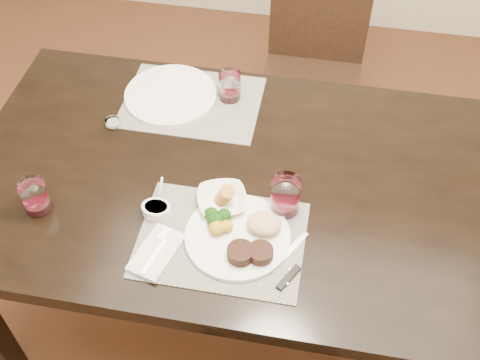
% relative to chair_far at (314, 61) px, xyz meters
% --- Properties ---
extents(ground_plane, '(4.50, 4.50, 0.00)m').
position_rel_chair_far_xyz_m(ground_plane, '(0.00, -0.93, -0.50)').
color(ground_plane, '#422415').
rests_on(ground_plane, ground).
extents(dining_table, '(2.00, 1.00, 0.75)m').
position_rel_chair_far_xyz_m(dining_table, '(0.00, -0.93, 0.16)').
color(dining_table, black).
rests_on(dining_table, ground).
extents(chair_far, '(0.42, 0.42, 0.90)m').
position_rel_chair_far_xyz_m(chair_far, '(0.00, 0.00, 0.00)').
color(chair_far, black).
rests_on(chair_far, ground).
extents(placemat_near, '(0.46, 0.34, 0.00)m').
position_rel_chair_far_xyz_m(placemat_near, '(-0.16, -1.17, 0.25)').
color(placemat_near, gray).
rests_on(placemat_near, dining_table).
extents(placemat_far, '(0.46, 0.34, 0.00)m').
position_rel_chair_far_xyz_m(placemat_far, '(-0.37, -0.63, 0.25)').
color(placemat_far, gray).
rests_on(placemat_far, dining_table).
extents(dinner_plate, '(0.29, 0.29, 0.05)m').
position_rel_chair_far_xyz_m(dinner_plate, '(-0.10, -1.16, 0.27)').
color(dinner_plate, white).
rests_on(dinner_plate, placemat_near).
extents(napkin_fork, '(0.14, 0.19, 0.02)m').
position_rel_chair_far_xyz_m(napkin_fork, '(-0.32, -1.25, 0.26)').
color(napkin_fork, silver).
rests_on(napkin_fork, placemat_near).
extents(steak_knife, '(0.08, 0.20, 0.01)m').
position_rel_chair_far_xyz_m(steak_knife, '(0.04, -1.24, 0.26)').
color(steak_knife, white).
rests_on(steak_knife, placemat_near).
extents(cracker_bowl, '(0.18, 0.18, 0.06)m').
position_rel_chair_far_xyz_m(cracker_bowl, '(-0.18, -1.05, 0.27)').
color(cracker_bowl, white).
rests_on(cracker_bowl, placemat_near).
extents(sauce_ramekin, '(0.08, 0.13, 0.07)m').
position_rel_chair_far_xyz_m(sauce_ramekin, '(-0.36, -1.12, 0.27)').
color(sauce_ramekin, white).
rests_on(sauce_ramekin, placemat_near).
extents(wine_glass_near, '(0.08, 0.08, 0.12)m').
position_rel_chair_far_xyz_m(wine_glass_near, '(-0.00, -1.03, 0.30)').
color(wine_glass_near, silver).
rests_on(wine_glass_near, placemat_near).
extents(far_plate, '(0.32, 0.32, 0.01)m').
position_rel_chair_far_xyz_m(far_plate, '(-0.45, -0.61, 0.26)').
color(far_plate, white).
rests_on(far_plate, placemat_far).
extents(wine_glass_far, '(0.07, 0.07, 0.10)m').
position_rel_chair_far_xyz_m(wine_glass_far, '(-0.25, -0.58, 0.30)').
color(wine_glass_far, silver).
rests_on(wine_glass_far, placemat_far).
extents(wine_glass_side, '(0.08, 0.08, 0.10)m').
position_rel_chair_far_xyz_m(wine_glass_side, '(-0.70, -1.16, 0.29)').
color(wine_glass_side, silver).
rests_on(wine_glass_side, dining_table).
extents(salt_cellar, '(0.05, 0.05, 0.02)m').
position_rel_chair_far_xyz_m(salt_cellar, '(-0.60, -0.78, 0.26)').
color(salt_cellar, silver).
rests_on(salt_cellar, dining_table).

